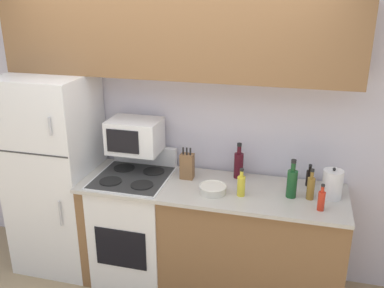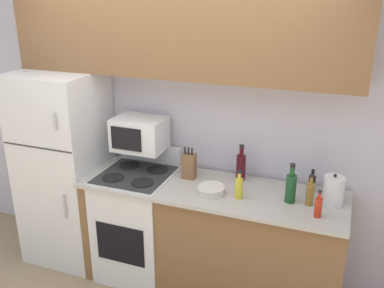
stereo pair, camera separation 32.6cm
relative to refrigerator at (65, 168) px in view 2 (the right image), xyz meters
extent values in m
cube|color=silver|center=(1.05, 0.36, 0.40)|extent=(8.00, 0.05, 2.55)
cube|color=brown|center=(1.39, -0.01, -0.42)|extent=(2.09, 0.62, 0.91)
cube|color=#BCB7AD|center=(1.39, -0.03, 0.05)|extent=(2.09, 0.66, 0.03)
cube|color=white|center=(0.00, 0.00, 0.00)|extent=(0.70, 0.64, 1.75)
cube|color=#383838|center=(0.00, -0.32, 0.32)|extent=(0.68, 0.01, 0.01)
cylinder|color=#B7B7BC|center=(0.22, -0.34, 0.56)|extent=(0.02, 0.02, 0.14)
cylinder|color=#B7B7BC|center=(0.22, -0.34, -0.18)|extent=(0.02, 0.02, 0.22)
cube|color=brown|center=(1.05, 0.17, 1.18)|extent=(2.79, 0.32, 0.60)
cube|color=white|center=(0.73, -0.02, -0.40)|extent=(0.60, 0.62, 0.95)
cube|color=black|center=(0.73, -0.34, -0.42)|extent=(0.43, 0.01, 0.34)
cube|color=#2D2D2D|center=(0.73, -0.02, 0.07)|extent=(0.57, 0.60, 0.01)
cube|color=white|center=(0.73, 0.27, 0.15)|extent=(0.57, 0.06, 0.16)
cylinder|color=black|center=(0.60, -0.16, 0.08)|extent=(0.18, 0.18, 0.01)
cylinder|color=black|center=(0.87, -0.16, 0.08)|extent=(0.18, 0.18, 0.01)
cylinder|color=black|center=(0.60, 0.11, 0.08)|extent=(0.18, 0.18, 0.01)
cylinder|color=black|center=(0.87, 0.11, 0.08)|extent=(0.18, 0.18, 0.01)
cube|color=white|center=(0.71, 0.13, 0.38)|extent=(0.43, 0.31, 0.28)
cube|color=black|center=(0.66, -0.03, 0.38)|extent=(0.27, 0.01, 0.19)
cube|color=brown|center=(1.17, 0.08, 0.17)|extent=(0.11, 0.08, 0.21)
cylinder|color=black|center=(1.14, 0.07, 0.30)|extent=(0.01, 0.01, 0.06)
cylinder|color=black|center=(1.17, 0.07, 0.30)|extent=(0.01, 0.01, 0.06)
cylinder|color=black|center=(1.20, 0.07, 0.30)|extent=(0.01, 0.01, 0.06)
cylinder|color=silver|center=(1.43, -0.13, 0.09)|extent=(0.20, 0.20, 0.06)
torus|color=silver|center=(1.43, -0.13, 0.12)|extent=(0.21, 0.21, 0.01)
cylinder|color=gold|center=(1.64, -0.11, 0.14)|extent=(0.06, 0.06, 0.15)
cylinder|color=gold|center=(1.64, -0.11, 0.24)|extent=(0.03, 0.03, 0.05)
cylinder|color=black|center=(1.64, -0.11, 0.27)|extent=(0.03, 0.03, 0.02)
cylinder|color=#470F19|center=(1.57, 0.20, 0.17)|extent=(0.08, 0.08, 0.21)
cylinder|color=#470F19|center=(1.57, 0.20, 0.31)|extent=(0.03, 0.03, 0.07)
cylinder|color=black|center=(1.57, 0.20, 0.35)|extent=(0.04, 0.04, 0.02)
cylinder|color=black|center=(2.14, 0.19, 0.13)|extent=(0.05, 0.05, 0.13)
cylinder|color=black|center=(2.14, 0.19, 0.21)|extent=(0.02, 0.02, 0.04)
cylinder|color=black|center=(2.14, 0.19, 0.24)|extent=(0.03, 0.03, 0.01)
cylinder|color=olive|center=(2.15, -0.04, 0.15)|extent=(0.06, 0.06, 0.17)
cylinder|color=olive|center=(2.15, -0.04, 0.26)|extent=(0.03, 0.03, 0.05)
cylinder|color=black|center=(2.15, -0.04, 0.29)|extent=(0.03, 0.03, 0.02)
cylinder|color=red|center=(2.22, -0.19, 0.13)|extent=(0.05, 0.05, 0.14)
cylinder|color=red|center=(2.22, -0.19, 0.22)|extent=(0.02, 0.02, 0.04)
cylinder|color=black|center=(2.22, -0.19, 0.25)|extent=(0.02, 0.03, 0.02)
cylinder|color=#194C23|center=(2.01, -0.04, 0.17)|extent=(0.08, 0.08, 0.21)
cylinder|color=#194C23|center=(2.01, -0.04, 0.31)|extent=(0.03, 0.03, 0.07)
cylinder|color=black|center=(2.01, -0.04, 0.35)|extent=(0.04, 0.04, 0.02)
cylinder|color=white|center=(2.30, 0.03, 0.17)|extent=(0.15, 0.15, 0.22)
sphere|color=black|center=(2.30, 0.03, 0.29)|extent=(0.02, 0.02, 0.02)
camera|label=1|loc=(2.02, -3.00, 1.55)|focal=40.00mm
camera|label=2|loc=(2.33, -2.90, 1.55)|focal=40.00mm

